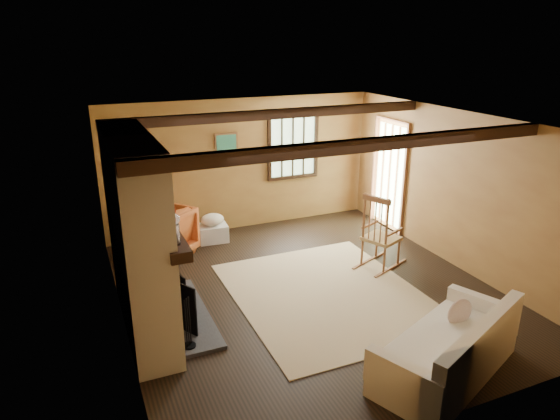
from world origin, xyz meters
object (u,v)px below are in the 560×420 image
sofa (451,353)px  laundry_basket (213,233)px  rocking_chair (380,236)px  fireplace (141,243)px  armchair (161,233)px

sofa → laundry_basket: (-1.30, 4.54, -0.12)m
rocking_chair → laundry_basket: 2.93m
rocking_chair → laundry_basket: bearing=23.5°
fireplace → armchair: 2.20m
armchair → sofa: bearing=80.1°
rocking_chair → armchair: (-3.04, 1.72, -0.09)m
fireplace → rocking_chair: fireplace is taller
sofa → armchair: (-2.24, 4.26, 0.14)m
laundry_basket → sofa: bearing=-74.0°
armchair → rocking_chair: bearing=112.8°
sofa → laundry_basket: bearing=83.1°
fireplace → laundry_basket: bearing=56.9°
rocking_chair → sofa: (-0.80, -2.53, -0.23)m
rocking_chair → sofa: rocking_chair is taller
fireplace → rocking_chair: bearing=4.5°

